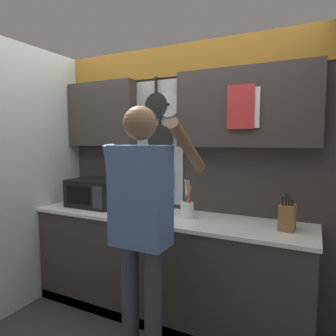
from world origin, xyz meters
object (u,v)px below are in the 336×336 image
at_px(knife_block, 287,217).
at_px(utensil_crock, 187,208).
at_px(microwave, 95,193).
at_px(person, 142,216).

height_order(knife_block, utensil_crock, utensil_crock).
distance_m(microwave, utensil_crock, 1.00).
bearing_deg(person, utensil_crock, 86.04).
height_order(microwave, person, person).
bearing_deg(microwave, knife_block, 0.03).
bearing_deg(utensil_crock, microwave, -179.87).
bearing_deg(utensil_crock, knife_block, -0.10).
bearing_deg(microwave, person, -35.13).
distance_m(microwave, knife_block, 1.80).
relative_size(microwave, knife_block, 1.83).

